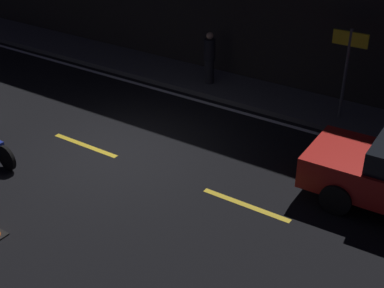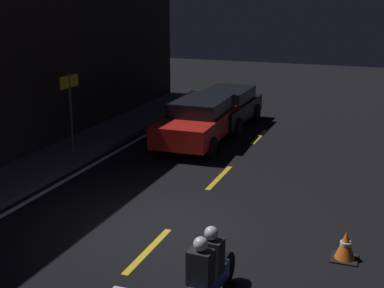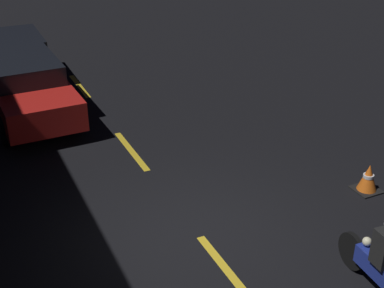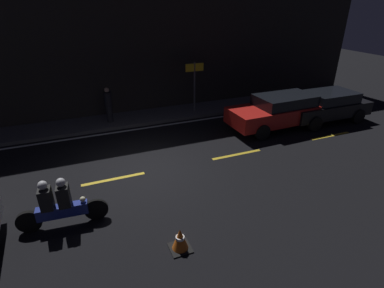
% 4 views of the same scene
% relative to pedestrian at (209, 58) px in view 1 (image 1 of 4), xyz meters
% --- Properties ---
extents(ground_plane, '(56.00, 56.00, 0.00)m').
position_rel_pedestrian_xyz_m(ground_plane, '(0.40, -4.78, -0.94)').
color(ground_plane, black).
extents(raised_curb, '(28.00, 1.83, 0.15)m').
position_rel_pedestrian_xyz_m(raised_curb, '(0.40, 0.14, -0.87)').
color(raised_curb, '#424244').
rests_on(raised_curb, ground).
extents(lane_dash_c, '(2.00, 0.14, 0.01)m').
position_rel_pedestrian_xyz_m(lane_dash_c, '(-0.60, -4.78, -0.94)').
color(lane_dash_c, gold).
rests_on(lane_dash_c, ground).
extents(lane_dash_d, '(2.00, 0.14, 0.01)m').
position_rel_pedestrian_xyz_m(lane_dash_d, '(3.90, -4.78, -0.94)').
color(lane_dash_d, gold).
rests_on(lane_dash_d, ground).
extents(lane_solid_kerb, '(25.20, 0.14, 0.01)m').
position_rel_pedestrian_xyz_m(lane_solid_kerb, '(0.40, -1.02, -0.94)').
color(lane_solid_kerb, silver).
rests_on(lane_solid_kerb, ground).
extents(pedestrian, '(0.34, 0.34, 1.58)m').
position_rel_pedestrian_xyz_m(pedestrian, '(0.00, 0.00, 0.00)').
color(pedestrian, black).
rests_on(pedestrian, raised_curb).
extents(shop_sign, '(0.90, 0.08, 2.40)m').
position_rel_pedestrian_xyz_m(shop_sign, '(4.13, -0.07, 0.89)').
color(shop_sign, '#4C4C51').
rests_on(shop_sign, raised_curb).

